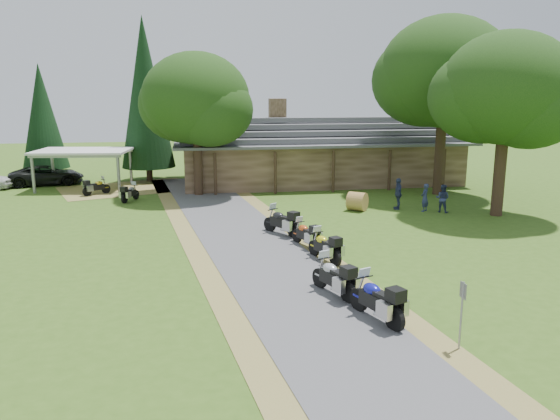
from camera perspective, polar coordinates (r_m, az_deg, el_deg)
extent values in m
plane|color=#385819|center=(17.94, 2.58, -9.89)|extent=(120.00, 120.00, 0.00)
plane|color=#47474A|center=(21.55, -0.88, -5.99)|extent=(51.95, 51.95, 0.00)
imported|color=black|center=(43.54, -23.22, 3.82)|extent=(3.36, 5.90, 2.13)
imported|color=navy|center=(32.22, 14.91, 1.50)|extent=(0.66, 0.65, 1.89)
imported|color=navy|center=(32.26, 16.63, 1.41)|extent=(0.66, 0.64, 1.88)
imported|color=navy|center=(32.45, 12.25, 1.95)|extent=(0.59, 0.71, 2.15)
cylinder|color=olive|center=(31.74, 8.08, 0.90)|extent=(1.45, 1.46, 1.08)
cone|color=black|center=(42.82, -13.86, 11.11)|extent=(4.02, 4.02, 12.21)
cone|color=black|center=(45.97, -23.54, 8.40)|extent=(3.44, 3.44, 8.82)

